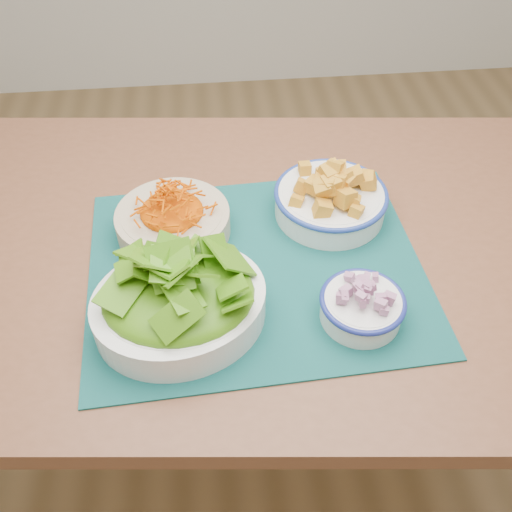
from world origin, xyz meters
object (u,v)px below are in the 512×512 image
(squash_bowl, at_px, (331,194))
(onion_bowl, at_px, (362,304))
(placemat, at_px, (256,268))
(carrot_bowl, at_px, (173,217))
(table, at_px, (257,272))
(lettuce_bowl, at_px, (178,295))

(squash_bowl, xyz_separation_m, onion_bowl, (0.00, -0.26, -0.01))
(placemat, relative_size, squash_bowl, 2.12)
(carrot_bowl, relative_size, onion_bowl, 1.51)
(table, relative_size, onion_bowl, 9.16)
(carrot_bowl, bearing_deg, table, -12.84)
(carrot_bowl, bearing_deg, lettuce_bowl, -86.88)
(placemat, xyz_separation_m, squash_bowl, (0.16, 0.13, 0.05))
(squash_bowl, bearing_deg, carrot_bowl, -175.67)
(lettuce_bowl, bearing_deg, carrot_bowl, 77.32)
(table, relative_size, lettuce_bowl, 4.05)
(carrot_bowl, relative_size, lettuce_bowl, 0.67)
(carrot_bowl, distance_m, lettuce_bowl, 0.22)
(squash_bowl, relative_size, lettuce_bowl, 0.83)
(placemat, bearing_deg, squash_bowl, 37.48)
(placemat, distance_m, onion_bowl, 0.21)
(placemat, bearing_deg, lettuce_bowl, -144.50)
(carrot_bowl, xyz_separation_m, lettuce_bowl, (0.01, -0.22, 0.02))
(table, xyz_separation_m, placemat, (-0.01, -0.08, 0.09))
(placemat, height_order, lettuce_bowl, lettuce_bowl)
(carrot_bowl, height_order, lettuce_bowl, lettuce_bowl)
(placemat, bearing_deg, onion_bowl, -41.57)
(lettuce_bowl, height_order, onion_bowl, lettuce_bowl)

